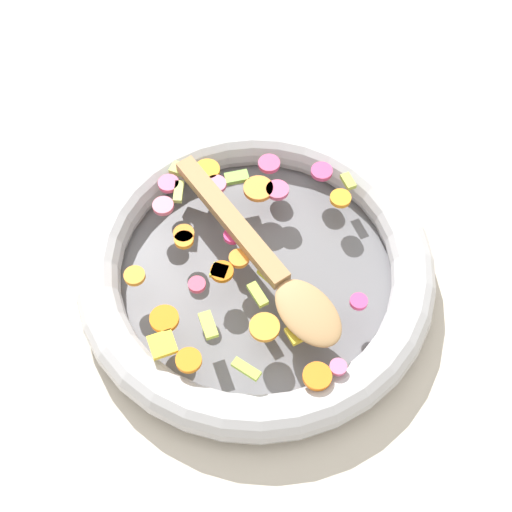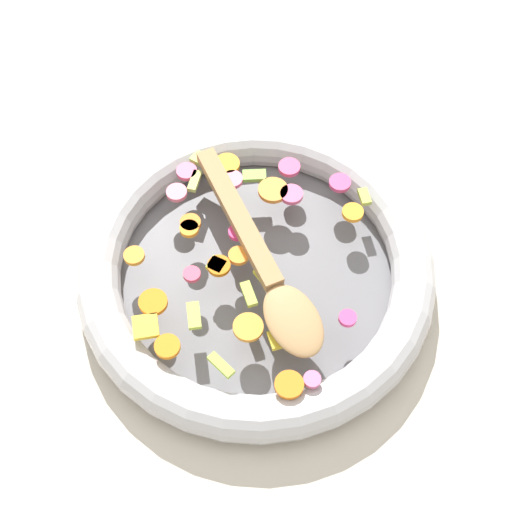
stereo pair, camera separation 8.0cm
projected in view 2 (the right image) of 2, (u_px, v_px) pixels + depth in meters
name	position (u px, v px, depth m)	size (l,w,h in m)	color
ground_plane	(256.00, 278.00, 0.84)	(4.00, 4.00, 0.00)	beige
skillet	(256.00, 269.00, 0.82)	(0.41, 0.41, 0.05)	slate
chopped_vegetables	(236.00, 244.00, 0.80)	(0.33, 0.33, 0.01)	orange
wooden_spoon	(266.00, 269.00, 0.78)	(0.29, 0.09, 0.01)	#A87F51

